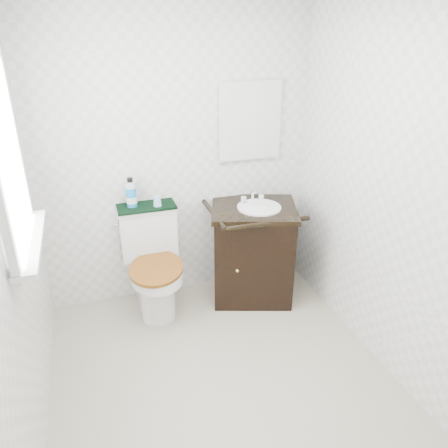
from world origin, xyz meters
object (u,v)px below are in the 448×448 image
vanity (253,250)px  cup (157,201)px  toilet (153,268)px  trash_bin (235,279)px  mouthwash_bottle (131,193)px

vanity → cup: bearing=168.8°
toilet → cup: size_ratio=10.59×
toilet → trash_bin: bearing=-1.9°
vanity → mouthwash_bottle: size_ratio=3.99×
toilet → cup: 0.55m
trash_bin → mouthwash_bottle: 1.16m
vanity → cup: cup is taller
vanity → mouthwash_bottle: 1.10m
vanity → cup: size_ratio=11.47×
cup → toilet: bearing=-133.6°
toilet → mouthwash_bottle: (-0.10, 0.14, 0.60)m
mouthwash_bottle → trash_bin: bearing=-11.8°
vanity → cup: (-0.75, 0.15, 0.48)m
mouthwash_bottle → cup: mouthwash_bottle is taller
vanity → trash_bin: 0.32m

